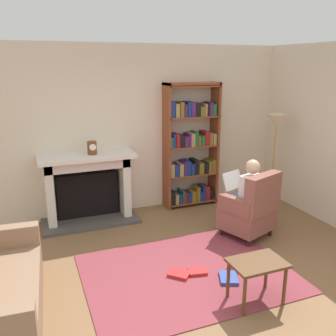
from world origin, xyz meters
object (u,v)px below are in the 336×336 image
at_px(bookshelf, 191,147).
at_px(seated_reader, 245,194).
at_px(floor_lamp, 276,130).
at_px(mantel_clock, 92,148).
at_px(armchair_reading, 251,209).
at_px(side_table, 257,268).
at_px(fireplace, 88,185).

height_order(bookshelf, seated_reader, bookshelf).
bearing_deg(bookshelf, floor_lamp, -27.27).
bearing_deg(seated_reader, mantel_clock, -53.75).
distance_m(armchair_reading, floor_lamp, 1.59).
height_order(armchair_reading, floor_lamp, floor_lamp).
xyz_separation_m(mantel_clock, side_table, (1.16, -2.63, -0.79)).
distance_m(armchair_reading, side_table, 1.50).
distance_m(mantel_clock, seated_reader, 2.34).
bearing_deg(armchair_reading, seated_reader, -90.00).
bearing_deg(floor_lamp, side_table, -129.51).
bearing_deg(mantel_clock, side_table, -66.19).
height_order(fireplace, bookshelf, bookshelf).
height_order(fireplace, mantel_clock, mantel_clock).
bearing_deg(side_table, seated_reader, 62.10).
xyz_separation_m(armchair_reading, side_table, (-0.78, -1.29, -0.04)).
relative_size(fireplace, side_table, 2.61).
relative_size(mantel_clock, bookshelf, 0.09).
bearing_deg(floor_lamp, fireplace, 168.70).
relative_size(bookshelf, armchair_reading, 2.17).
height_order(mantel_clock, armchair_reading, mantel_clock).
bearing_deg(side_table, armchair_reading, 58.74).
xyz_separation_m(mantel_clock, seated_reader, (1.90, -1.24, -0.56)).
bearing_deg(fireplace, side_table, -65.49).
height_order(fireplace, floor_lamp, floor_lamp).
bearing_deg(floor_lamp, mantel_clock, 170.30).
bearing_deg(side_table, mantel_clock, 113.81).
bearing_deg(fireplace, seated_reader, -33.99).
relative_size(seated_reader, floor_lamp, 0.71).
distance_m(mantel_clock, bookshelf, 1.70).
xyz_separation_m(fireplace, floor_lamp, (3.00, -0.60, 0.78)).
relative_size(fireplace, mantel_clock, 7.42).
distance_m(mantel_clock, armchair_reading, 2.48).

